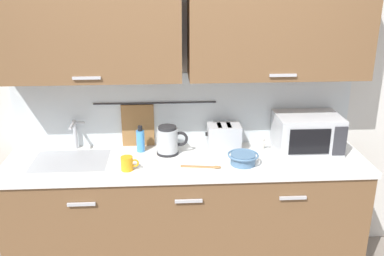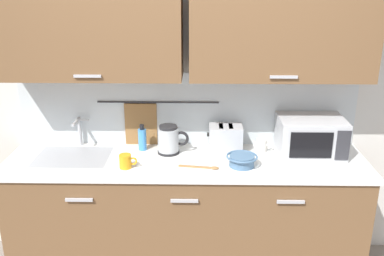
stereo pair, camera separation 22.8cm
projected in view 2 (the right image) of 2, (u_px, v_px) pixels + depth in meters
counter_unit at (185, 214)px, 3.24m from camera, size 2.53×0.64×0.90m
back_wall_assembly at (186, 65)px, 3.09m from camera, size 3.70×0.41×2.50m
sink_faucet at (79, 128)px, 3.26m from camera, size 0.09×0.17×0.22m
microwave at (310, 136)px, 3.13m from camera, size 0.46×0.35×0.27m
electric_kettle at (169, 140)px, 3.15m from camera, size 0.23×0.16×0.21m
dish_soap_bottle at (142, 139)px, 3.21m from camera, size 0.06×0.06×0.20m
mug_near_sink at (126, 161)px, 2.93m from camera, size 0.12×0.08×0.09m
mixing_bowl at (242, 160)px, 2.96m from camera, size 0.21×0.21×0.08m
toaster at (226, 138)px, 3.20m from camera, size 0.26×0.17×0.19m
mug_by_kettle at (262, 145)px, 3.20m from camera, size 0.12×0.08×0.09m
wooden_spoon at (204, 167)px, 2.94m from camera, size 0.28×0.07×0.01m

